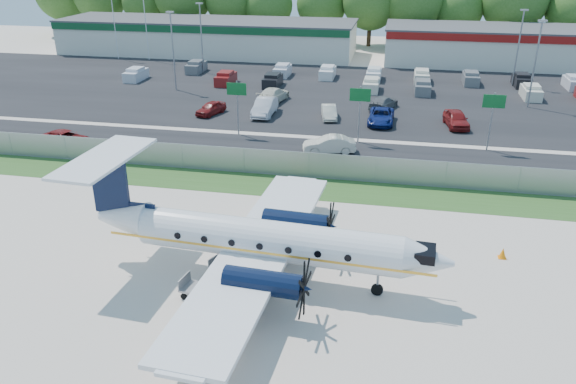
% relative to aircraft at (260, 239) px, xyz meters
% --- Properties ---
extents(ground, '(170.00, 170.00, 0.00)m').
position_rel_aircraft_xyz_m(ground, '(0.22, 0.20, -2.34)').
color(ground, beige).
rests_on(ground, ground).
extents(grass_verge, '(170.00, 4.00, 0.02)m').
position_rel_aircraft_xyz_m(grass_verge, '(0.22, 12.20, -2.34)').
color(grass_verge, '#2D561E').
rests_on(grass_verge, ground).
extents(access_road, '(170.00, 8.00, 0.02)m').
position_rel_aircraft_xyz_m(access_road, '(0.22, 19.20, -2.33)').
color(access_road, black).
rests_on(access_road, ground).
extents(parking_lot, '(170.00, 32.00, 0.02)m').
position_rel_aircraft_xyz_m(parking_lot, '(0.22, 40.20, -2.33)').
color(parking_lot, black).
rests_on(parking_lot, ground).
extents(perimeter_fence, '(120.00, 0.06, 1.99)m').
position_rel_aircraft_xyz_m(perimeter_fence, '(0.22, 14.20, -1.34)').
color(perimeter_fence, gray).
rests_on(perimeter_fence, ground).
extents(building_west, '(46.40, 12.40, 5.24)m').
position_rel_aircraft_xyz_m(building_west, '(-23.78, 62.18, 0.29)').
color(building_west, silver).
rests_on(building_west, ground).
extents(building_east, '(44.40, 12.40, 5.24)m').
position_rel_aircraft_xyz_m(building_east, '(26.22, 62.18, 0.29)').
color(building_east, silver).
rests_on(building_east, ground).
extents(sign_left, '(1.80, 0.26, 5.00)m').
position_rel_aircraft_xyz_m(sign_left, '(-7.78, 23.11, 1.27)').
color(sign_left, gray).
rests_on(sign_left, ground).
extents(sign_mid, '(1.80, 0.26, 5.00)m').
position_rel_aircraft_xyz_m(sign_mid, '(3.22, 23.11, 1.27)').
color(sign_mid, gray).
rests_on(sign_mid, ground).
extents(sign_right, '(1.80, 0.26, 5.00)m').
position_rel_aircraft_xyz_m(sign_right, '(14.22, 23.11, 1.27)').
color(sign_right, gray).
rests_on(sign_right, ground).
extents(flagpole_west, '(1.06, 0.12, 10.00)m').
position_rel_aircraft_xyz_m(flagpole_west, '(-35.70, 55.20, 3.30)').
color(flagpole_west, silver).
rests_on(flagpole_west, ground).
extents(flagpole_east, '(1.06, 0.12, 10.00)m').
position_rel_aircraft_xyz_m(flagpole_east, '(-30.70, 55.20, 3.30)').
color(flagpole_east, silver).
rests_on(flagpole_east, ground).
extents(light_pole_nw, '(0.90, 0.35, 9.09)m').
position_rel_aircraft_xyz_m(light_pole_nw, '(-19.78, 38.20, 2.89)').
color(light_pole_nw, gray).
rests_on(light_pole_nw, ground).
extents(light_pole_ne, '(0.90, 0.35, 9.09)m').
position_rel_aircraft_xyz_m(light_pole_ne, '(20.22, 38.20, 2.89)').
color(light_pole_ne, gray).
rests_on(light_pole_ne, ground).
extents(light_pole_sw, '(0.90, 0.35, 9.09)m').
position_rel_aircraft_xyz_m(light_pole_sw, '(-19.78, 48.20, 2.89)').
color(light_pole_sw, gray).
rests_on(light_pole_sw, ground).
extents(light_pole_se, '(0.90, 0.35, 9.09)m').
position_rel_aircraft_xyz_m(light_pole_se, '(20.22, 48.20, 2.89)').
color(light_pole_se, gray).
rests_on(light_pole_se, ground).
extents(tree_line, '(112.00, 6.00, 14.00)m').
position_rel_aircraft_xyz_m(tree_line, '(0.22, 74.20, -2.34)').
color(tree_line, '#315D1B').
rests_on(tree_line, ground).
extents(aircraft, '(19.63, 19.35, 6.07)m').
position_rel_aircraft_xyz_m(aircraft, '(0.00, 0.00, 0.00)').
color(aircraft, silver).
rests_on(aircraft, ground).
extents(pushback_tug, '(2.56, 2.25, 1.20)m').
position_rel_aircraft_xyz_m(pushback_tug, '(-1.43, 1.12, -1.77)').
color(pushback_tug, silver).
rests_on(pushback_tug, ground).
extents(baggage_cart_near, '(2.53, 2.06, 1.15)m').
position_rel_aircraft_xyz_m(baggage_cart_near, '(-1.45, -0.46, -1.81)').
color(baggage_cart_near, gray).
rests_on(baggage_cart_near, ground).
extents(baggage_cart_far, '(2.06, 1.44, 0.99)m').
position_rel_aircraft_xyz_m(baggage_cart_far, '(-2.59, -2.24, -1.88)').
color(baggage_cart_far, gray).
rests_on(baggage_cart_far, ground).
extents(cone_nose, '(0.44, 0.44, 0.62)m').
position_rel_aircraft_xyz_m(cone_nose, '(12.85, 4.65, -2.05)').
color(cone_nose, orange).
rests_on(cone_nose, ground).
extents(cone_starboard_wing, '(0.37, 0.37, 0.52)m').
position_rel_aircraft_xyz_m(cone_starboard_wing, '(-0.78, 12.12, -2.10)').
color(cone_starboard_wing, orange).
rests_on(cone_starboard_wing, ground).
extents(road_car_west, '(5.27, 3.65, 1.34)m').
position_rel_aircraft_xyz_m(road_car_west, '(-21.56, 17.19, -2.34)').
color(road_car_west, maroon).
rests_on(road_car_west, ground).
extents(road_car_mid, '(4.63, 2.47, 1.45)m').
position_rel_aircraft_xyz_m(road_car_mid, '(1.05, 19.94, -2.34)').
color(road_car_mid, beige).
rests_on(road_car_mid, ground).
extents(parked_car_a, '(2.68, 4.16, 1.32)m').
position_rel_aircraft_xyz_m(parked_car_a, '(-12.36, 29.03, -2.34)').
color(parked_car_a, maroon).
rests_on(parked_car_a, ground).
extents(parked_car_b, '(1.86, 5.22, 1.71)m').
position_rel_aircraft_xyz_m(parked_car_b, '(-6.86, 29.84, -2.34)').
color(parked_car_b, silver).
rests_on(parked_car_b, ground).
extents(parked_car_c, '(2.14, 4.16, 1.31)m').
position_rel_aircraft_xyz_m(parked_car_c, '(-0.24, 29.98, -2.34)').
color(parked_car_c, beige).
rests_on(parked_car_c, ground).
extents(parked_car_d, '(2.48, 5.23, 1.44)m').
position_rel_aircraft_xyz_m(parked_car_d, '(4.98, 29.22, -2.34)').
color(parked_car_d, navy).
rests_on(parked_car_d, ground).
extents(parked_car_e, '(2.59, 4.88, 1.58)m').
position_rel_aircraft_xyz_m(parked_car_e, '(12.09, 29.51, -2.34)').
color(parked_car_e, maroon).
rests_on(parked_car_e, ground).
extents(parked_car_f, '(3.06, 5.78, 1.60)m').
position_rel_aircraft_xyz_m(parked_car_f, '(-7.15, 35.19, -2.34)').
color(parked_car_f, beige).
rests_on(parked_car_f, ground).
extents(parked_car_g, '(3.41, 5.11, 1.37)m').
position_rel_aircraft_xyz_m(parked_car_g, '(4.95, 34.48, -2.34)').
color(parked_car_g, '#595B5E').
rests_on(parked_car_g, ground).
extents(far_parking_rows, '(56.00, 10.00, 1.60)m').
position_rel_aircraft_xyz_m(far_parking_rows, '(0.22, 45.20, -2.34)').
color(far_parking_rows, gray).
rests_on(far_parking_rows, ground).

